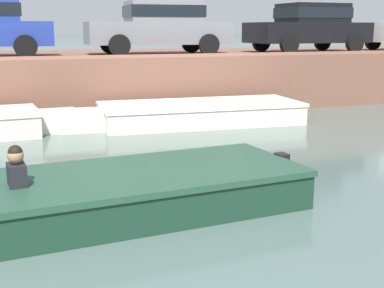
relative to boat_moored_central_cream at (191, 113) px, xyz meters
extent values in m
plane|color=#4C605B|center=(-2.20, -4.94, -0.26)|extent=(400.00, 400.00, 0.00)
cube|color=brown|center=(-2.20, 4.39, 0.52)|extent=(60.00, 6.00, 1.57)
cube|color=#925F4C|center=(-2.20, 1.51, 1.35)|extent=(60.00, 0.24, 0.08)
cube|color=silver|center=(-3.22, 0.18, -0.03)|extent=(0.99, 0.97, 0.48)
cube|color=silver|center=(0.25, -0.01, -0.04)|extent=(4.98, 2.18, 0.45)
cube|color=silver|center=(-2.69, 0.14, -0.04)|extent=(1.03, 1.11, 0.45)
cube|color=white|center=(0.25, -0.01, 0.23)|extent=(5.05, 2.24, 0.08)
cube|color=brown|center=(0.61, -0.03, 0.13)|extent=(0.33, 1.74, 0.06)
cube|color=#193828|center=(-3.42, -5.94, -0.04)|extent=(5.69, 2.34, 0.45)
cube|color=#244836|center=(-3.42, -5.94, 0.22)|extent=(5.75, 2.40, 0.08)
cube|color=brown|center=(-3.01, -5.91, 0.12)|extent=(0.40, 1.65, 0.06)
cube|color=black|center=(-0.57, -5.67, 0.06)|extent=(0.18, 0.21, 0.45)
cube|color=black|center=(-4.25, -6.02, 0.30)|extent=(0.23, 0.34, 0.44)
sphere|color=#A37556|center=(-4.25, -6.02, 0.62)|extent=(0.19, 0.19, 0.19)
sphere|color=black|center=(-4.25, -6.02, 0.66)|extent=(0.17, 0.17, 0.17)
cylinder|color=black|center=(-3.74, 2.25, 1.61)|extent=(0.60, 0.18, 0.60)
cylinder|color=black|center=(-3.73, 4.00, 1.61)|extent=(0.60, 0.18, 0.60)
cube|color=slate|center=(0.05, 3.13, 1.93)|extent=(4.24, 1.88, 0.64)
cube|color=slate|center=(0.22, 3.13, 2.55)|extent=(2.15, 1.59, 0.60)
cube|color=black|center=(0.22, 3.13, 2.55)|extent=(2.23, 1.62, 0.33)
cylinder|color=black|center=(-1.27, 2.31, 1.61)|extent=(0.61, 0.20, 0.60)
cylinder|color=black|center=(-1.20, 4.06, 1.61)|extent=(0.61, 0.20, 0.60)
cylinder|color=black|center=(1.31, 2.21, 1.61)|extent=(0.61, 0.20, 0.60)
cylinder|color=black|center=(1.38, 3.96, 1.61)|extent=(0.61, 0.20, 0.60)
cube|color=black|center=(5.11, 3.13, 1.93)|extent=(4.01, 1.88, 0.64)
cube|color=black|center=(5.27, 3.14, 2.55)|extent=(2.04, 1.58, 0.60)
cube|color=black|center=(5.27, 3.14, 2.55)|extent=(2.12, 1.62, 0.33)
cylinder|color=black|center=(3.94, 2.21, 1.61)|extent=(0.61, 0.21, 0.60)
cylinder|color=black|center=(3.85, 3.94, 1.61)|extent=(0.61, 0.21, 0.60)
cylinder|color=black|center=(6.37, 2.33, 1.61)|extent=(0.61, 0.21, 0.60)
cylinder|color=black|center=(6.29, 4.06, 1.61)|extent=(0.61, 0.21, 0.60)
cylinder|color=black|center=(8.37, 4.00, 1.61)|extent=(0.60, 0.19, 0.60)
camera|label=1|loc=(-4.30, -12.39, 2.07)|focal=50.00mm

